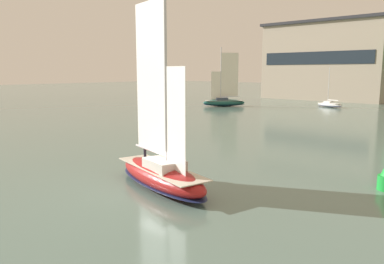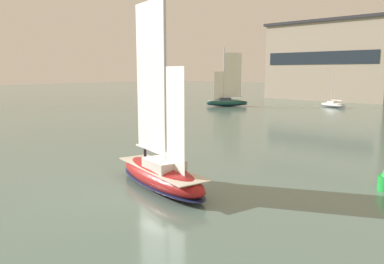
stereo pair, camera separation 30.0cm
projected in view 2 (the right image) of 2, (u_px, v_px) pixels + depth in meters
The scene contains 5 objects.
ground_plane at pixel (161, 187), 24.28m from camera, with size 400.00×400.00×0.00m, color slate.
waterfront_building at pixel (333, 61), 99.21m from camera, with size 32.26×18.01×20.18m.
sailboat_main at pixel (161, 172), 24.11m from camera, with size 9.81×4.80×12.99m.
sailboat_moored_near_marina at pixel (333, 105), 78.20m from camera, with size 6.20×3.28×8.23m.
sailboat_moored_outer_mooring at pixel (227, 102), 80.14m from camera, with size 8.11×8.24×12.42m.
Camera 2 is at (17.36, -15.80, 7.44)m, focal length 35.00 mm.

